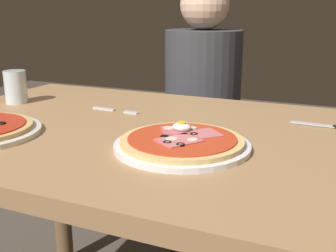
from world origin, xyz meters
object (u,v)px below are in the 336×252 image
Objects in this scene: fork at (112,110)px; diner_person at (202,128)px; water_glass_near at (16,89)px; dining_table at (146,171)px; pizza_foreground at (182,143)px; knife at (336,127)px.

diner_person is at bearing 83.61° from fork.
water_glass_near reaches higher than fork.
dining_table is at bearing -35.85° from fork.
pizza_foreground is at bearing -36.42° from fork.
fork is (0.33, 0.03, -0.04)m from water_glass_near.
pizza_foreground reaches higher than knife.
dining_table is 6.57× the size of knife.
diner_person reaches higher than water_glass_near.
knife is at bearing 134.77° from diner_person.
water_glass_near reaches higher than dining_table.
knife reaches higher than dining_table.
pizza_foreground is 1.52× the size of knife.
diner_person is at bearing 58.28° from water_glass_near.
pizza_foreground is 0.43m from knife.
knife is 0.81m from diner_person.
diner_person is (-0.25, 0.86, -0.22)m from pizza_foreground.
pizza_foreground reaches higher than dining_table.
diner_person reaches higher than knife.
fork is at bearing 143.58° from pizza_foreground.
dining_table is 0.25m from fork.
dining_table is at bearing 98.13° from diner_person.
diner_person is at bearing 106.25° from pizza_foreground.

